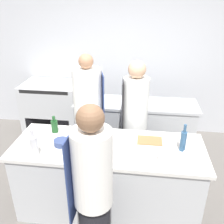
{
  "coord_description": "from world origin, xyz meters",
  "views": [
    {
      "loc": [
        0.35,
        -2.32,
        2.42
      ],
      "look_at": [
        0.0,
        0.35,
        1.15
      ],
      "focal_mm": 40.0,
      "sensor_mm": 36.0,
      "label": 1
    }
  ],
  "objects_px": {
    "bowl_ceramic_blue": "(168,158)",
    "bowl_wooden_salad": "(61,142)",
    "oven_range": "(53,109)",
    "bowl_prep_small": "(101,139)",
    "chef_at_stove": "(89,118)",
    "chef_at_prep_near": "(93,195)",
    "chef_at_pass_far": "(135,121)",
    "bowl_mixing_large": "(193,157)",
    "bottle_wine": "(55,126)",
    "bottle_cooking_oil": "(34,146)",
    "bottle_olive_oil": "(183,140)",
    "bottle_vinegar": "(78,146)"
  },
  "relations": [
    {
      "from": "bowl_ceramic_blue",
      "to": "bowl_wooden_salad",
      "type": "relative_size",
      "value": 1.19
    },
    {
      "from": "oven_range",
      "to": "bowl_prep_small",
      "type": "height_order",
      "value": "oven_range"
    },
    {
      "from": "chef_at_stove",
      "to": "chef_at_prep_near",
      "type": "bearing_deg",
      "value": -1.99
    },
    {
      "from": "chef_at_stove",
      "to": "bowl_wooden_salad",
      "type": "xyz_separation_m",
      "value": [
        -0.15,
        -0.74,
        0.05
      ]
    },
    {
      "from": "chef_at_prep_near",
      "to": "chef_at_pass_far",
      "type": "relative_size",
      "value": 1.01
    },
    {
      "from": "bowl_wooden_salad",
      "to": "chef_at_stove",
      "type": "bearing_deg",
      "value": 78.75
    },
    {
      "from": "chef_at_stove",
      "to": "bowl_mixing_large",
      "type": "relative_size",
      "value": 8.68
    },
    {
      "from": "oven_range",
      "to": "bowl_mixing_large",
      "type": "relative_size",
      "value": 4.92
    },
    {
      "from": "bottle_wine",
      "to": "chef_at_prep_near",
      "type": "bearing_deg",
      "value": -55.01
    },
    {
      "from": "bowl_mixing_large",
      "to": "bowl_prep_small",
      "type": "bearing_deg",
      "value": 166.53
    },
    {
      "from": "bottle_cooking_oil",
      "to": "bottle_olive_oil",
      "type": "bearing_deg",
      "value": 11.23
    },
    {
      "from": "bottle_wine",
      "to": "bottle_olive_oil",
      "type": "bearing_deg",
      "value": -7.9
    },
    {
      "from": "bottle_wine",
      "to": "chef_at_stove",
      "type": "bearing_deg",
      "value": 55.87
    },
    {
      "from": "chef_at_prep_near",
      "to": "chef_at_stove",
      "type": "bearing_deg",
      "value": 14.75
    },
    {
      "from": "chef_at_prep_near",
      "to": "bowl_prep_small",
      "type": "relative_size",
      "value": 6.36
    },
    {
      "from": "bowl_mixing_large",
      "to": "chef_at_stove",
      "type": "bearing_deg",
      "value": 146.08
    },
    {
      "from": "bowl_wooden_salad",
      "to": "chef_at_prep_near",
      "type": "bearing_deg",
      "value": -53.7
    },
    {
      "from": "chef_at_prep_near",
      "to": "chef_at_stove",
      "type": "relative_size",
      "value": 0.97
    },
    {
      "from": "bottle_cooking_oil",
      "to": "bowl_mixing_large",
      "type": "distance_m",
      "value": 1.62
    },
    {
      "from": "bottle_vinegar",
      "to": "chef_at_stove",
      "type": "bearing_deg",
      "value": 95.58
    },
    {
      "from": "chef_at_stove",
      "to": "bowl_mixing_large",
      "type": "height_order",
      "value": "chef_at_stove"
    },
    {
      "from": "bowl_prep_small",
      "to": "chef_at_stove",
      "type": "bearing_deg",
      "value": 114.5
    },
    {
      "from": "bottle_vinegar",
      "to": "bottle_wine",
      "type": "distance_m",
      "value": 0.6
    },
    {
      "from": "oven_range",
      "to": "chef_at_prep_near",
      "type": "distance_m",
      "value": 2.78
    },
    {
      "from": "bottle_vinegar",
      "to": "chef_at_prep_near",
      "type": "bearing_deg",
      "value": -63.04
    },
    {
      "from": "chef_at_prep_near",
      "to": "bowl_ceramic_blue",
      "type": "xyz_separation_m",
      "value": [
        0.66,
        0.51,
        0.08
      ]
    },
    {
      "from": "bottle_cooking_oil",
      "to": "bowl_ceramic_blue",
      "type": "height_order",
      "value": "bottle_cooking_oil"
    },
    {
      "from": "bowl_mixing_large",
      "to": "bowl_ceramic_blue",
      "type": "bearing_deg",
      "value": -168.01
    },
    {
      "from": "chef_at_pass_far",
      "to": "bottle_olive_oil",
      "type": "bearing_deg",
      "value": -144.83
    },
    {
      "from": "bottle_cooking_oil",
      "to": "bowl_prep_small",
      "type": "distance_m",
      "value": 0.74
    },
    {
      "from": "bowl_prep_small",
      "to": "bottle_olive_oil",
      "type": "bearing_deg",
      "value": -4.1
    },
    {
      "from": "bottle_vinegar",
      "to": "bottle_cooking_oil",
      "type": "height_order",
      "value": "bottle_cooking_oil"
    },
    {
      "from": "bottle_wine",
      "to": "chef_at_pass_far",
      "type": "bearing_deg",
      "value": 26.82
    },
    {
      "from": "bottle_vinegar",
      "to": "bottle_wine",
      "type": "height_order",
      "value": "bottle_vinegar"
    },
    {
      "from": "oven_range",
      "to": "bowl_ceramic_blue",
      "type": "xyz_separation_m",
      "value": [
        1.92,
        -1.93,
        0.45
      ]
    },
    {
      "from": "bottle_olive_oil",
      "to": "bowl_prep_small",
      "type": "distance_m",
      "value": 0.9
    },
    {
      "from": "bottle_olive_oil",
      "to": "bowl_prep_small",
      "type": "height_order",
      "value": "bottle_olive_oil"
    },
    {
      "from": "oven_range",
      "to": "bowl_prep_small",
      "type": "relative_size",
      "value": 3.72
    },
    {
      "from": "bowl_mixing_large",
      "to": "bowl_prep_small",
      "type": "xyz_separation_m",
      "value": [
        -0.98,
        0.23,
        0.0
      ]
    },
    {
      "from": "bottle_vinegar",
      "to": "bowl_wooden_salad",
      "type": "relative_size",
      "value": 1.75
    },
    {
      "from": "oven_range",
      "to": "chef_at_stove",
      "type": "distance_m",
      "value": 1.44
    },
    {
      "from": "chef_at_pass_far",
      "to": "bottle_vinegar",
      "type": "bearing_deg",
      "value": 146.42
    },
    {
      "from": "bowl_wooden_salad",
      "to": "oven_range",
      "type": "bearing_deg",
      "value": 113.45
    },
    {
      "from": "bottle_vinegar",
      "to": "oven_range",
      "type": "bearing_deg",
      "value": 117.38
    },
    {
      "from": "chef_at_stove",
      "to": "bowl_prep_small",
      "type": "xyz_separation_m",
      "value": [
        0.28,
        -0.61,
        0.05
      ]
    },
    {
      "from": "chef_at_stove",
      "to": "bowl_prep_small",
      "type": "distance_m",
      "value": 0.67
    },
    {
      "from": "oven_range",
      "to": "bottle_cooking_oil",
      "type": "bearing_deg",
      "value": -74.31
    },
    {
      "from": "bottle_vinegar",
      "to": "bowl_ceramic_blue",
      "type": "bearing_deg",
      "value": 0.78
    },
    {
      "from": "bottle_olive_oil",
      "to": "bowl_ceramic_blue",
      "type": "xyz_separation_m",
      "value": [
        -0.17,
        -0.22,
        -0.08
      ]
    },
    {
      "from": "bottle_olive_oil",
      "to": "bottle_wine",
      "type": "xyz_separation_m",
      "value": [
        -1.49,
        0.21,
        -0.04
      ]
    }
  ]
}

